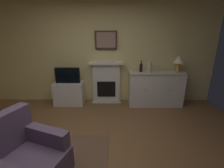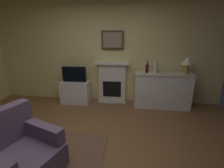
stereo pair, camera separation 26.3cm
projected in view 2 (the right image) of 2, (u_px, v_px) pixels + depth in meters
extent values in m
cube|color=brown|center=(86.00, 157.00, 2.52)|extent=(6.04, 4.48, 0.10)
cube|color=#EAD68C|center=(106.00, 52.00, 4.18)|extent=(6.04, 0.06, 2.66)
cube|color=brown|center=(28.00, 167.00, 2.26)|extent=(2.07, 1.70, 0.02)
cube|color=white|center=(112.00, 83.00, 4.30)|extent=(0.70, 0.18, 1.05)
cube|color=tan|center=(112.00, 102.00, 4.36)|extent=(0.77, 0.20, 0.03)
cube|color=black|center=(112.00, 89.00, 4.25)|extent=(0.48, 0.02, 0.42)
cube|color=white|center=(112.00, 63.00, 4.10)|extent=(0.87, 0.27, 0.05)
cube|color=#473323|center=(112.00, 40.00, 3.99)|extent=(0.55, 0.03, 0.45)
cube|color=#9E7A6B|center=(112.00, 40.00, 3.97)|extent=(0.47, 0.01, 0.37)
cube|color=white|center=(162.00, 91.00, 4.02)|extent=(1.35, 0.45, 0.86)
cube|color=beige|center=(163.00, 74.00, 3.88)|extent=(1.38, 0.48, 0.03)
sphere|color=brown|center=(151.00, 91.00, 3.81)|extent=(0.02, 0.02, 0.02)
sphere|color=brown|center=(177.00, 92.00, 3.75)|extent=(0.02, 0.02, 0.02)
cylinder|color=#B79338|center=(186.00, 69.00, 3.79)|extent=(0.10, 0.10, 0.22)
cone|color=#EFE5C6|center=(187.00, 61.00, 3.73)|extent=(0.26, 0.26, 0.18)
cylinder|color=#331419|center=(147.00, 69.00, 3.87)|extent=(0.08, 0.08, 0.20)
cylinder|color=#331419|center=(147.00, 63.00, 3.83)|extent=(0.03, 0.03, 0.09)
cylinder|color=silver|center=(161.00, 73.00, 3.84)|extent=(0.06, 0.06, 0.00)
cylinder|color=silver|center=(161.00, 71.00, 3.83)|extent=(0.01, 0.01, 0.09)
cone|color=silver|center=(162.00, 68.00, 3.80)|extent=(0.07, 0.07, 0.07)
cylinder|color=silver|center=(165.00, 73.00, 3.90)|extent=(0.06, 0.06, 0.00)
cylinder|color=silver|center=(165.00, 71.00, 3.88)|extent=(0.01, 0.01, 0.09)
cone|color=silver|center=(166.00, 68.00, 3.86)|extent=(0.07, 0.07, 0.07)
cylinder|color=beige|center=(156.00, 68.00, 3.81)|extent=(0.11, 0.11, 0.24)
sphere|color=beige|center=(156.00, 63.00, 3.78)|extent=(0.08, 0.08, 0.08)
cube|color=white|center=(76.00, 92.00, 4.31)|extent=(0.75, 0.42, 0.59)
cube|color=black|center=(74.00, 74.00, 4.14)|extent=(0.62, 0.06, 0.40)
cube|color=black|center=(74.00, 75.00, 4.11)|extent=(0.57, 0.01, 0.35)
cube|color=#604C66|center=(24.00, 162.00, 2.02)|extent=(1.02, 0.99, 0.32)
cube|color=#604C66|center=(2.00, 128.00, 2.04)|extent=(0.42, 0.77, 0.50)
cube|color=#604C66|center=(42.00, 131.00, 2.21)|extent=(0.72, 0.38, 0.22)
cylinder|color=#473323|center=(64.00, 167.00, 2.21)|extent=(0.05, 0.05, 0.10)
cylinder|color=#473323|center=(31.00, 151.00, 2.51)|extent=(0.05, 0.05, 0.10)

